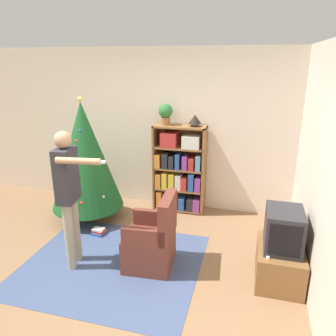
{
  "coord_description": "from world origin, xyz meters",
  "views": [
    {
      "loc": [
        1.39,
        -2.97,
        2.39
      ],
      "look_at": [
        0.34,
        0.96,
        1.05
      ],
      "focal_mm": 35.0,
      "sensor_mm": 36.0,
      "label": 1
    }
  ],
  "objects": [
    {
      "name": "area_rug",
      "position": [
        -0.17,
        0.2,
        0.0
      ],
      "size": [
        2.13,
        1.88,
        0.01
      ],
      "color": "#3D4C70",
      "rests_on": "ground_plane"
    },
    {
      "name": "game_remote",
      "position": [
        1.63,
        0.2,
        0.43
      ],
      "size": [
        0.04,
        0.12,
        0.02
      ],
      "color": "white",
      "rests_on": "tv_stand"
    },
    {
      "name": "wall_back",
      "position": [
        0.0,
        2.18,
        1.3
      ],
      "size": [
        8.0,
        0.1,
        2.6
      ],
      "color": "beige",
      "rests_on": "ground_plane"
    },
    {
      "name": "wall_right",
      "position": [
        2.1,
        0.0,
        1.3
      ],
      "size": [
        0.1,
        8.0,
        2.6
      ],
      "color": "beige",
      "rests_on": "ground_plane"
    },
    {
      "name": "television",
      "position": [
        1.78,
        0.41,
        0.64
      ],
      "size": [
        0.39,
        0.5,
        0.45
      ],
      "color": "#28282D",
      "rests_on": "tv_stand"
    },
    {
      "name": "tv_stand",
      "position": [
        1.78,
        0.41,
        0.21
      ],
      "size": [
        0.5,
        0.7,
        0.42
      ],
      "color": "brown",
      "rests_on": "ground_plane"
    },
    {
      "name": "book_pile_near_tree",
      "position": [
        -0.66,
        0.82,
        0.04
      ],
      "size": [
        0.21,
        0.18,
        0.09
      ],
      "color": "#284C93",
      "rests_on": "ground_plane"
    },
    {
      "name": "bookshelf",
      "position": [
        0.26,
        1.93,
        0.68
      ],
      "size": [
        0.83,
        0.33,
        1.42
      ],
      "color": "brown",
      "rests_on": "ground_plane"
    },
    {
      "name": "christmas_tree",
      "position": [
        -1.04,
        1.26,
        1.02
      ],
      "size": [
        1.09,
        1.09,
        1.9
      ],
      "color": "#4C3323",
      "rests_on": "ground_plane"
    },
    {
      "name": "standing_person",
      "position": [
        -0.61,
        0.1,
        0.99
      ],
      "size": [
        0.67,
        0.47,
        1.66
      ],
      "rotation": [
        0.0,
        0.0,
        -1.44
      ],
      "color": "#9E937F",
      "rests_on": "ground_plane"
    },
    {
      "name": "table_lamp",
      "position": [
        0.5,
        1.94,
        1.53
      ],
      "size": [
        0.2,
        0.2,
        0.18
      ],
      "color": "#473828",
      "rests_on": "bookshelf"
    },
    {
      "name": "armchair",
      "position": [
        0.32,
        0.31,
        0.32
      ],
      "size": [
        0.61,
        0.6,
        0.92
      ],
      "rotation": [
        0.0,
        0.0,
        -1.5
      ],
      "color": "brown",
      "rests_on": "ground_plane"
    },
    {
      "name": "ground_plane",
      "position": [
        0.0,
        0.0,
        0.0
      ],
      "size": [
        14.0,
        14.0,
        0.0
      ],
      "primitive_type": "plane",
      "color": "#846042"
    },
    {
      "name": "potted_plant",
      "position": [
        0.03,
        1.94,
        1.61
      ],
      "size": [
        0.22,
        0.22,
        0.33
      ],
      "color": "#935B38",
      "rests_on": "bookshelf"
    }
  ]
}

